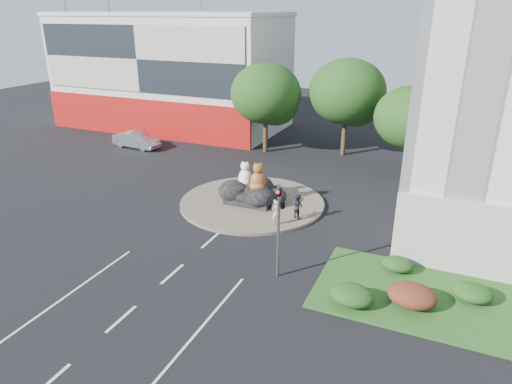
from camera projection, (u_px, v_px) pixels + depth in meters
ground at (172, 274)px, 23.33m from camera, size 120.00×120.00×0.00m
roundabout_island at (252, 202)px, 31.80m from camera, size 10.00×10.00×0.20m
rock_plinth at (252, 195)px, 31.59m from camera, size 3.20×2.60×0.90m
shophouse_block at (172, 71)px, 51.49m from camera, size 25.20×12.30×17.40m
grass_verge at (424, 297)px, 21.38m from camera, size 10.00×6.00×0.12m
tree_left at (267, 96)px, 41.61m from camera, size 6.46×6.46×8.27m
tree_mid at (348, 95)px, 40.59m from camera, size 6.84×6.84×8.76m
tree_right at (412, 120)px, 35.29m from camera, size 5.70×5.70×7.30m
hedge_near_green at (352, 295)px, 20.61m from camera, size 2.00×1.60×0.90m
hedge_red at (412, 296)px, 20.51m from camera, size 2.20×1.76×0.99m
hedge_mid_green at (472, 293)px, 20.89m from camera, size 1.80×1.44×0.81m
hedge_back_green at (398, 264)px, 23.32m from camera, size 1.60×1.28×0.72m
traffic_light at (281, 211)px, 21.78m from camera, size 0.44×1.24×5.00m
street_lamp at (461, 176)px, 23.66m from camera, size 2.34×0.22×8.06m
cat_white at (245, 173)px, 31.69m from camera, size 1.12×0.98×1.81m
cat_tabby at (258, 176)px, 30.77m from camera, size 1.58×1.51×2.04m
kitten_calico at (228, 194)px, 31.54m from camera, size 0.78×0.75×1.02m
kitten_white at (275, 204)px, 30.31m from camera, size 0.56×0.53×0.73m
pedestrian_pink at (276, 213)px, 28.00m from camera, size 0.69×0.65×1.58m
pedestrian_dark at (297, 206)px, 28.93m from camera, size 0.95×0.87×1.59m
parked_car at (137, 140)px, 44.50m from camera, size 4.92×1.97×1.59m
litter_bin at (352, 295)px, 20.79m from camera, size 0.56×0.56×0.71m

